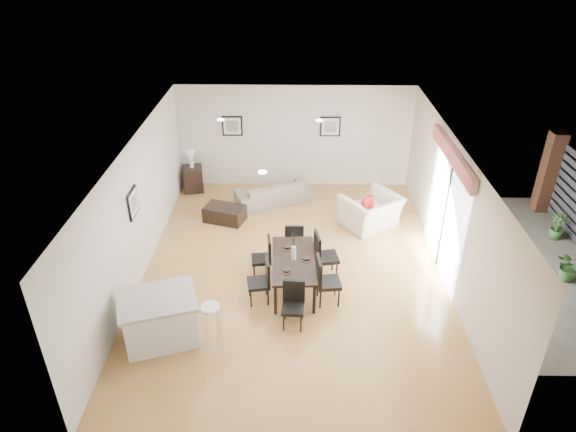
{
  "coord_description": "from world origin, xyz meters",
  "views": [
    {
      "loc": [
        0.04,
        -8.49,
        6.15
      ],
      "look_at": [
        -0.11,
        0.4,
        1.06
      ],
      "focal_mm": 32.0,
      "sensor_mm": 36.0,
      "label": 1
    }
  ],
  "objects_px": {
    "dining_chair_wfar": "(265,255)",
    "coffee_table": "(225,214)",
    "kitchen_island": "(160,318)",
    "armchair": "(371,211)",
    "dining_table": "(294,262)",
    "bar_stool": "(211,311)",
    "dining_chair_head": "(293,301)",
    "dining_chair_enear": "(324,278)",
    "dining_chair_efar": "(322,253)",
    "dining_chair_wnear": "(263,278)",
    "dining_chair_foot": "(294,239)",
    "sofa": "(273,192)",
    "side_table": "(193,179)"
  },
  "relations": [
    {
      "from": "dining_chair_foot",
      "to": "bar_stool",
      "type": "bearing_deg",
      "value": 59.49
    },
    {
      "from": "armchair",
      "to": "dining_table",
      "type": "relative_size",
      "value": 0.73
    },
    {
      "from": "dining_chair_head",
      "to": "dining_chair_wnear",
      "type": "bearing_deg",
      "value": 137.53
    },
    {
      "from": "dining_table",
      "to": "kitchen_island",
      "type": "relative_size",
      "value": 1.12
    },
    {
      "from": "armchair",
      "to": "dining_chair_foot",
      "type": "height_order",
      "value": "dining_chair_foot"
    },
    {
      "from": "dining_chair_wfar",
      "to": "dining_chair_head",
      "type": "height_order",
      "value": "dining_chair_head"
    },
    {
      "from": "armchair",
      "to": "dining_chair_enear",
      "type": "relative_size",
      "value": 1.24
    },
    {
      "from": "bar_stool",
      "to": "sofa",
      "type": "bearing_deg",
      "value": 80.66
    },
    {
      "from": "dining_chair_wnear",
      "to": "dining_chair_foot",
      "type": "xyz_separation_m",
      "value": [
        0.57,
        1.38,
        -0.02
      ]
    },
    {
      "from": "side_table",
      "to": "bar_stool",
      "type": "xyz_separation_m",
      "value": [
        1.31,
        -5.57,
        0.28
      ]
    },
    {
      "from": "dining_chair_enear",
      "to": "dining_chair_efar",
      "type": "bearing_deg",
      "value": -6.88
    },
    {
      "from": "dining_chair_enear",
      "to": "bar_stool",
      "type": "bearing_deg",
      "value": 111.11
    },
    {
      "from": "dining_table",
      "to": "dining_chair_foot",
      "type": "distance_m",
      "value": 1.0
    },
    {
      "from": "dining_table",
      "to": "dining_chair_head",
      "type": "height_order",
      "value": "dining_chair_head"
    },
    {
      "from": "dining_chair_enear",
      "to": "side_table",
      "type": "xyz_separation_m",
      "value": [
        -3.22,
        4.55,
        -0.21
      ]
    },
    {
      "from": "dining_chair_enear",
      "to": "sofa",
      "type": "bearing_deg",
      "value": 8.72
    },
    {
      "from": "dining_chair_efar",
      "to": "kitchen_island",
      "type": "distance_m",
      "value": 3.31
    },
    {
      "from": "bar_stool",
      "to": "dining_chair_head",
      "type": "bearing_deg",
      "value": 17.77
    },
    {
      "from": "coffee_table",
      "to": "kitchen_island",
      "type": "height_order",
      "value": "kitchen_island"
    },
    {
      "from": "dining_chair_wfar",
      "to": "bar_stool",
      "type": "height_order",
      "value": "dining_chair_wfar"
    },
    {
      "from": "armchair",
      "to": "dining_chair_wnear",
      "type": "bearing_deg",
      "value": 15.37
    },
    {
      "from": "dining_table",
      "to": "dining_chair_head",
      "type": "relative_size",
      "value": 1.92
    },
    {
      "from": "dining_chair_wnear",
      "to": "bar_stool",
      "type": "relative_size",
      "value": 1.28
    },
    {
      "from": "coffee_table",
      "to": "kitchen_island",
      "type": "relative_size",
      "value": 0.63
    },
    {
      "from": "dining_table",
      "to": "kitchen_island",
      "type": "distance_m",
      "value": 2.64
    },
    {
      "from": "sofa",
      "to": "dining_chair_wfar",
      "type": "bearing_deg",
      "value": 67.48
    },
    {
      "from": "dining_chair_efar",
      "to": "dining_chair_wfar",
      "type": "bearing_deg",
      "value": 78.32
    },
    {
      "from": "dining_chair_foot",
      "to": "dining_chair_head",
      "type": "bearing_deg",
      "value": 88.77
    },
    {
      "from": "dining_chair_wfar",
      "to": "dining_chair_foot",
      "type": "distance_m",
      "value": 0.82
    },
    {
      "from": "kitchen_island",
      "to": "side_table",
      "type": "bearing_deg",
      "value": 77.06
    },
    {
      "from": "bar_stool",
      "to": "dining_chair_enear",
      "type": "bearing_deg",
      "value": 28.08
    },
    {
      "from": "dining_chair_wfar",
      "to": "kitchen_island",
      "type": "distance_m",
      "value": 2.47
    },
    {
      "from": "dining_chair_wfar",
      "to": "coffee_table",
      "type": "relative_size",
      "value": 0.93
    },
    {
      "from": "dining_table",
      "to": "side_table",
      "type": "distance_m",
      "value": 4.93
    },
    {
      "from": "dining_chair_head",
      "to": "kitchen_island",
      "type": "relative_size",
      "value": 0.58
    },
    {
      "from": "dining_chair_wnear",
      "to": "dining_chair_enear",
      "type": "bearing_deg",
      "value": 79.2
    },
    {
      "from": "dining_chair_wfar",
      "to": "dining_chair_foot",
      "type": "bearing_deg",
      "value": 128.48
    },
    {
      "from": "side_table",
      "to": "dining_chair_enear",
      "type": "bearing_deg",
      "value": -54.7
    },
    {
      "from": "dining_chair_enear",
      "to": "side_table",
      "type": "bearing_deg",
      "value": 28.33
    },
    {
      "from": "dining_chair_wfar",
      "to": "coffee_table",
      "type": "height_order",
      "value": "dining_chair_wfar"
    },
    {
      "from": "coffee_table",
      "to": "armchair",
      "type": "bearing_deg",
      "value": 14.59
    },
    {
      "from": "dining_chair_head",
      "to": "side_table",
      "type": "bearing_deg",
      "value": 121.8
    },
    {
      "from": "dining_chair_foot",
      "to": "bar_stool",
      "type": "distance_m",
      "value": 2.78
    },
    {
      "from": "dining_chair_wfar",
      "to": "bar_stool",
      "type": "xyz_separation_m",
      "value": [
        -0.78,
        -1.84,
        0.13
      ]
    },
    {
      "from": "dining_chair_wfar",
      "to": "dining_chair_wnear",
      "type": "bearing_deg",
      "value": -6.99
    },
    {
      "from": "dining_chair_enear",
      "to": "coffee_table",
      "type": "bearing_deg",
      "value": 29.62
    },
    {
      "from": "armchair",
      "to": "dining_table",
      "type": "bearing_deg",
      "value": 18.93
    },
    {
      "from": "dining_chair_wnear",
      "to": "kitchen_island",
      "type": "xyz_separation_m",
      "value": [
        -1.64,
        -1.04,
        -0.06
      ]
    },
    {
      "from": "side_table",
      "to": "armchair",
      "type": "bearing_deg",
      "value": -21.91
    },
    {
      "from": "armchair",
      "to": "dining_chair_efar",
      "type": "height_order",
      "value": "dining_chair_efar"
    }
  ]
}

